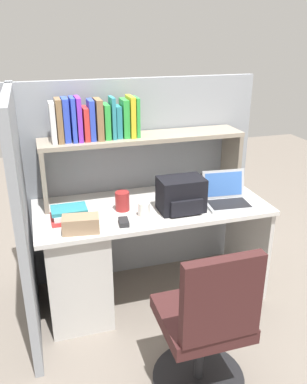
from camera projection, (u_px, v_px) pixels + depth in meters
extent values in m
plane|color=slate|center=(152.00, 292.00, 3.06)|extent=(8.00, 8.00, 0.00)
cube|color=silver|center=(151.00, 207.00, 2.79)|extent=(1.60, 0.70, 0.03)
cube|color=beige|center=(76.00, 265.00, 2.77)|extent=(0.40, 0.64, 0.70)
cube|color=beige|center=(247.00, 238.00, 3.13)|extent=(0.03, 0.64, 0.70)
cube|color=gray|center=(137.00, 181.00, 3.10)|extent=(1.84, 0.05, 1.55)
cube|color=gray|center=(23.00, 218.00, 2.49)|extent=(0.05, 1.06, 1.55)
cube|color=gray|center=(43.00, 178.00, 2.69)|extent=(0.03, 0.28, 0.42)
cube|color=gray|center=(231.00, 159.00, 3.07)|extent=(0.03, 0.28, 0.42)
cube|color=gray|center=(143.00, 137.00, 2.79)|extent=(1.44, 0.28, 0.03)
cube|color=white|center=(53.00, 123.00, 2.57)|extent=(0.03, 0.14, 0.26)
cube|color=olive|center=(59.00, 121.00, 2.58)|extent=(0.04, 0.15, 0.28)
cube|color=blue|center=(66.00, 120.00, 2.60)|extent=(0.04, 0.15, 0.28)
cube|color=blue|center=(73.00, 119.00, 2.60)|extent=(0.03, 0.15, 0.29)
cube|color=purple|center=(78.00, 119.00, 2.61)|extent=(0.03, 0.17, 0.29)
cube|color=red|center=(85.00, 124.00, 2.64)|extent=(0.03, 0.17, 0.22)
cube|color=blue|center=(91.00, 120.00, 2.64)|extent=(0.04, 0.15, 0.26)
cube|color=olive|center=(99.00, 119.00, 2.65)|extent=(0.04, 0.17, 0.27)
cube|color=green|center=(106.00, 121.00, 2.68)|extent=(0.04, 0.16, 0.23)
cube|color=teal|center=(112.00, 118.00, 2.67)|extent=(0.03, 0.13, 0.28)
cube|color=teal|center=(118.00, 122.00, 2.70)|extent=(0.04, 0.13, 0.21)
cube|color=green|center=(125.00, 118.00, 2.71)|extent=(0.04, 0.15, 0.25)
cube|color=yellow|center=(131.00, 116.00, 2.72)|extent=(0.03, 0.17, 0.27)
cube|color=green|center=(136.00, 117.00, 2.73)|extent=(0.02, 0.15, 0.26)
cube|color=#B7BABF|center=(228.00, 204.00, 2.77)|extent=(0.33, 0.25, 0.02)
cube|color=black|center=(229.00, 204.00, 2.76)|extent=(0.29, 0.20, 0.00)
cube|color=#B7BABF|center=(223.00, 184.00, 2.83)|extent=(0.31, 0.08, 0.20)
cube|color=#3F72CC|center=(224.00, 184.00, 2.83)|extent=(0.27, 0.06, 0.17)
cube|color=black|center=(181.00, 194.00, 2.67)|extent=(0.30, 0.20, 0.23)
cube|color=black|center=(187.00, 208.00, 2.59)|extent=(0.22, 0.04, 0.10)
cube|color=#262628|center=(124.00, 222.00, 2.50)|extent=(0.07, 0.11, 0.03)
cylinder|color=white|center=(144.00, 209.00, 2.61)|extent=(0.08, 0.08, 0.09)
cube|color=#9E7F60|center=(81.00, 224.00, 2.40)|extent=(0.23, 0.15, 0.10)
cylinder|color=maroon|center=(122.00, 201.00, 2.69)|extent=(0.10, 0.10, 0.13)
cube|color=red|center=(71.00, 218.00, 2.57)|extent=(0.25, 0.18, 0.03)
cube|color=white|center=(71.00, 213.00, 2.56)|extent=(0.22, 0.17, 0.03)
cube|color=teal|center=(69.00, 209.00, 2.54)|extent=(0.22, 0.15, 0.02)
cylinder|color=black|center=(198.00, 378.00, 2.28)|extent=(0.52, 0.52, 0.04)
cylinder|color=#262628|center=(200.00, 348.00, 2.19)|extent=(0.05, 0.05, 0.41)
cube|color=#3F1E1E|center=(201.00, 318.00, 2.12)|extent=(0.44, 0.44, 0.08)
cube|color=#3F1E1E|center=(222.00, 300.00, 1.84)|extent=(0.40, 0.06, 0.44)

